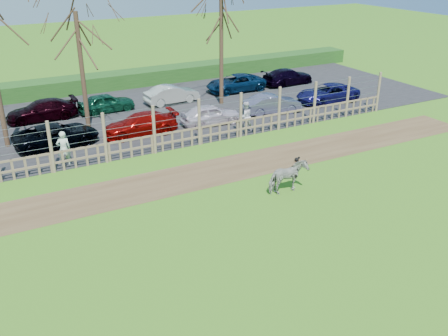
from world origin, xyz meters
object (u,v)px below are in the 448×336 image
crow (297,159)px  car_6 (327,93)px  car_10 (106,103)px  car_2 (56,135)px  car_9 (42,110)px  zebra (288,177)px  car_13 (288,77)px  car_5 (272,104)px  visitor_b (245,117)px  tree_mid (79,43)px  car_4 (211,114)px  car_11 (172,94)px  car_3 (140,124)px  car_12 (236,83)px  tree_right (221,23)px  visitor_a (64,149)px

crow → car_6: bearing=43.3°
car_6 → car_10: bearing=-107.0°
car_10 → car_2: bearing=134.0°
car_6 → car_9: bearing=-104.0°
zebra → car_13: (10.48, 15.00, -0.07)m
zebra → car_5: bearing=-31.4°
car_2 → visitor_b: bearing=-110.8°
tree_mid → car_5: size_ratio=1.87×
car_4 → car_11: bearing=6.5°
crow → car_3: car_3 is taller
car_4 → car_12: bearing=-37.8°
tree_mid → car_13: tree_mid is taller
car_3 → car_10: same height
car_3 → car_5: same height
car_5 → car_9: 14.00m
car_2 → car_10: bearing=-46.5°
car_12 → tree_right: bearing=-44.9°
tree_mid → car_4: tree_mid is taller
car_4 → crow: bearing=-167.1°
tree_mid → car_10: bearing=52.7°
car_12 → visitor_a: bearing=-59.1°
car_3 → car_11: 6.26m
car_12 → car_11: bearing=-82.4°
car_3 → visitor_a: bearing=-61.7°
car_2 → car_3: size_ratio=1.04×
crow → car_4: size_ratio=0.08×
car_6 → car_12: (-4.05, 5.30, 0.00)m
visitor_a → car_13: size_ratio=0.42×
tree_right → car_6: 8.47m
car_3 → car_6: (13.21, 0.15, 0.00)m
car_2 → car_5: same height
car_5 → car_10: bearing=68.0°
tree_mid → car_6: bearing=-9.2°
car_4 → car_6: (8.97, 0.38, 0.00)m
car_4 → visitor_a: bearing=106.7°
visitor_b → crow: (0.05, -4.90, -0.79)m
visitor_a → visitor_b: bearing=-173.7°
tree_right → car_11: tree_right is taller
visitor_b → car_13: size_ratio=0.42×
car_6 → tree_mid: bearing=-96.8°
zebra → car_10: zebra is taller
car_4 → car_6: same height
car_2 → car_10: 6.01m
tree_mid → car_10: 5.13m
tree_mid → car_9: tree_mid is taller
car_6 → car_11: (-9.28, 4.72, 0.00)m
tree_right → visitor_a: size_ratio=4.26×
car_12 → car_4: bearing=-39.5°
visitor_b → car_6: visitor_b is taller
car_2 → car_9: bearing=-6.7°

